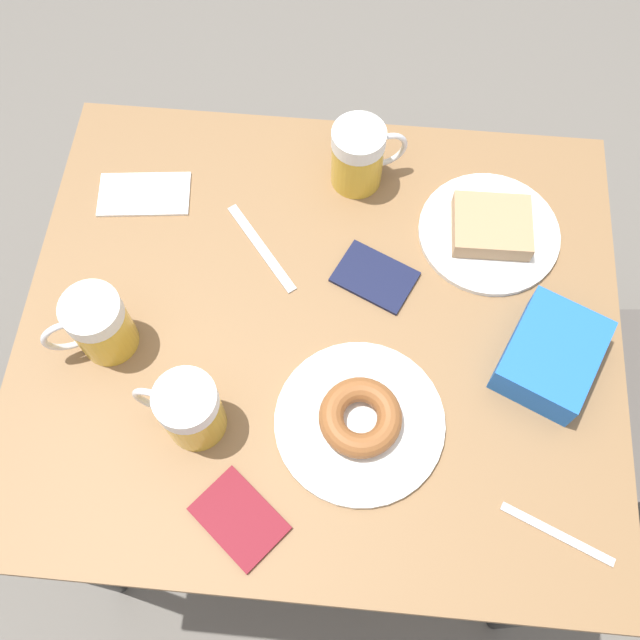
{
  "coord_description": "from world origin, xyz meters",
  "views": [
    {
      "loc": [
        0.47,
        0.04,
        1.8
      ],
      "look_at": [
        0.0,
        0.0,
        0.78
      ],
      "focal_mm": 40.0,
      "sensor_mm": 36.0,
      "label": 1
    }
  ],
  "objects_px": {
    "blue_pouch": "(551,355)",
    "beer_mug_left": "(189,410)",
    "passport_far_edge": "(375,277)",
    "knife": "(261,248)",
    "passport_near_edge": "(239,518)",
    "plate_with_cake": "(490,230)",
    "beer_mug_right": "(359,156)",
    "plate_with_donut": "(360,420)",
    "fork": "(557,534)",
    "napkin_folded": "(144,194)",
    "beer_mug_center": "(98,325)"
  },
  "relations": [
    {
      "from": "blue_pouch",
      "to": "beer_mug_left",
      "type": "bearing_deg",
      "value": -74.69
    },
    {
      "from": "fork",
      "to": "passport_near_edge",
      "type": "distance_m",
      "value": 0.45
    },
    {
      "from": "plate_with_cake",
      "to": "beer_mug_right",
      "type": "distance_m",
      "value": 0.25
    },
    {
      "from": "beer_mug_right",
      "to": "passport_far_edge",
      "type": "bearing_deg",
      "value": 12.09
    },
    {
      "from": "beer_mug_left",
      "to": "beer_mug_right",
      "type": "xyz_separation_m",
      "value": [
        -0.47,
        0.21,
        0.0
      ]
    },
    {
      "from": "beer_mug_left",
      "to": "beer_mug_right",
      "type": "height_order",
      "value": "same"
    },
    {
      "from": "beer_mug_left",
      "to": "beer_mug_center",
      "type": "relative_size",
      "value": 1.05
    },
    {
      "from": "napkin_folded",
      "to": "passport_near_edge",
      "type": "xyz_separation_m",
      "value": [
        0.53,
        0.24,
        0.0
      ]
    },
    {
      "from": "passport_far_edge",
      "to": "blue_pouch",
      "type": "xyz_separation_m",
      "value": [
        0.13,
        0.28,
        0.03
      ]
    },
    {
      "from": "napkin_folded",
      "to": "blue_pouch",
      "type": "distance_m",
      "value": 0.73
    },
    {
      "from": "beer_mug_left",
      "to": "beer_mug_right",
      "type": "bearing_deg",
      "value": 155.62
    },
    {
      "from": "plate_with_cake",
      "to": "blue_pouch",
      "type": "xyz_separation_m",
      "value": [
        0.23,
        0.09,
        0.02
      ]
    },
    {
      "from": "beer_mug_center",
      "to": "blue_pouch",
      "type": "relative_size",
      "value": 0.62
    },
    {
      "from": "fork",
      "to": "beer_mug_right",
      "type": "bearing_deg",
      "value": -151.07
    },
    {
      "from": "beer_mug_right",
      "to": "fork",
      "type": "relative_size",
      "value": 0.82
    },
    {
      "from": "beer_mug_right",
      "to": "knife",
      "type": "height_order",
      "value": "beer_mug_right"
    },
    {
      "from": "passport_far_edge",
      "to": "beer_mug_left",
      "type": "bearing_deg",
      "value": -43.16
    },
    {
      "from": "beer_mug_left",
      "to": "passport_far_edge",
      "type": "xyz_separation_m",
      "value": [
        -0.27,
        0.25,
        -0.06
      ]
    },
    {
      "from": "plate_with_donut",
      "to": "blue_pouch",
      "type": "bearing_deg",
      "value": 113.5
    },
    {
      "from": "knife",
      "to": "passport_near_edge",
      "type": "bearing_deg",
      "value": 3.14
    },
    {
      "from": "blue_pouch",
      "to": "passport_far_edge",
      "type": "bearing_deg",
      "value": -114.58
    },
    {
      "from": "beer_mug_center",
      "to": "passport_far_edge",
      "type": "relative_size",
      "value": 0.84
    },
    {
      "from": "passport_near_edge",
      "to": "beer_mug_right",
      "type": "bearing_deg",
      "value": 168.08
    },
    {
      "from": "beer_mug_right",
      "to": "passport_near_edge",
      "type": "relative_size",
      "value": 0.85
    },
    {
      "from": "plate_with_cake",
      "to": "beer_mug_center",
      "type": "distance_m",
      "value": 0.65
    },
    {
      "from": "beer_mug_center",
      "to": "knife",
      "type": "relative_size",
      "value": 0.78
    },
    {
      "from": "napkin_folded",
      "to": "beer_mug_right",
      "type": "bearing_deg",
      "value": 100.62
    },
    {
      "from": "plate_with_donut",
      "to": "knife",
      "type": "relative_size",
      "value": 1.57
    },
    {
      "from": "plate_with_cake",
      "to": "fork",
      "type": "xyz_separation_m",
      "value": [
        0.49,
        0.09,
        -0.01
      ]
    },
    {
      "from": "knife",
      "to": "plate_with_cake",
      "type": "bearing_deg",
      "value": 99.24
    },
    {
      "from": "passport_near_edge",
      "to": "passport_far_edge",
      "type": "relative_size",
      "value": 1.01
    },
    {
      "from": "beer_mug_right",
      "to": "knife",
      "type": "distance_m",
      "value": 0.23
    },
    {
      "from": "beer_mug_center",
      "to": "napkin_folded",
      "type": "xyz_separation_m",
      "value": [
        -0.28,
        0.0,
        -0.06
      ]
    },
    {
      "from": "fork",
      "to": "passport_far_edge",
      "type": "distance_m",
      "value": 0.48
    },
    {
      "from": "plate_with_cake",
      "to": "napkin_folded",
      "type": "distance_m",
      "value": 0.6
    },
    {
      "from": "passport_near_edge",
      "to": "plate_with_donut",
      "type": "bearing_deg",
      "value": 134.21
    },
    {
      "from": "knife",
      "to": "passport_near_edge",
      "type": "height_order",
      "value": "passport_near_edge"
    },
    {
      "from": "napkin_folded",
      "to": "knife",
      "type": "distance_m",
      "value": 0.23
    },
    {
      "from": "napkin_folded",
      "to": "fork",
      "type": "distance_m",
      "value": 0.86
    },
    {
      "from": "napkin_folded",
      "to": "knife",
      "type": "xyz_separation_m",
      "value": [
        0.09,
        0.22,
        -0.0
      ]
    },
    {
      "from": "knife",
      "to": "plate_with_donut",
      "type": "bearing_deg",
      "value": 32.7
    },
    {
      "from": "beer_mug_center",
      "to": "passport_near_edge",
      "type": "distance_m",
      "value": 0.36
    },
    {
      "from": "passport_near_edge",
      "to": "blue_pouch",
      "type": "bearing_deg",
      "value": 122.18
    },
    {
      "from": "plate_with_donut",
      "to": "knife",
      "type": "height_order",
      "value": "plate_with_donut"
    },
    {
      "from": "beer_mug_right",
      "to": "napkin_folded",
      "type": "distance_m",
      "value": 0.38
    },
    {
      "from": "knife",
      "to": "passport_far_edge",
      "type": "height_order",
      "value": "passport_far_edge"
    },
    {
      "from": "passport_near_edge",
      "to": "beer_mug_left",
      "type": "bearing_deg",
      "value": -147.88
    },
    {
      "from": "fork",
      "to": "blue_pouch",
      "type": "xyz_separation_m",
      "value": [
        -0.26,
        -0.0,
        0.03
      ]
    },
    {
      "from": "plate_with_cake",
      "to": "beer_mug_right",
      "type": "relative_size",
      "value": 1.84
    },
    {
      "from": "blue_pouch",
      "to": "knife",
      "type": "bearing_deg",
      "value": -109.41
    }
  ]
}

